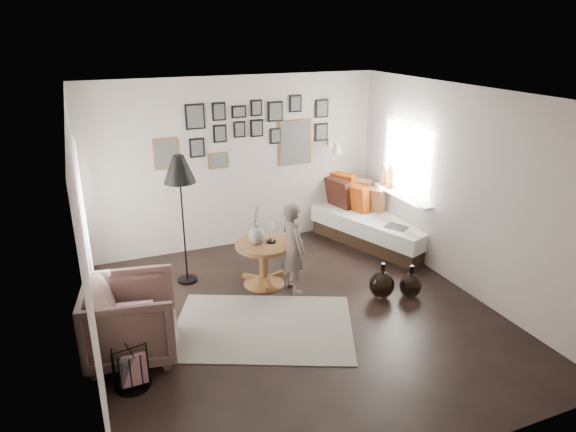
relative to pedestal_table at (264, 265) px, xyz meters
name	(u,v)px	position (x,y,z in m)	size (l,w,h in m)	color
ground	(300,316)	(0.11, -0.95, -0.27)	(4.80, 4.80, 0.00)	black
wall_back	(237,164)	(0.11, 1.45, 1.03)	(4.50, 4.50, 0.00)	#ADA197
wall_front	(439,323)	(0.11, -3.35, 1.03)	(4.50, 4.50, 0.00)	#ADA197
wall_left	(85,245)	(-2.14, -0.95, 1.03)	(4.80, 4.80, 0.00)	#ADA197
wall_right	(463,191)	(2.36, -0.95, 1.03)	(4.80, 4.80, 0.00)	#ADA197
ceiling	(302,95)	(0.11, -0.95, 2.33)	(4.80, 4.80, 0.00)	white
door_left	(85,227)	(-2.12, 0.25, 0.78)	(0.00, 2.14, 2.14)	white
window_right	(396,190)	(2.29, 0.39, 0.66)	(0.15, 1.32, 1.30)	white
gallery_wall	(255,133)	(0.40, 1.43, 1.47)	(2.74, 0.03, 1.08)	brown
wall_sconce	(337,148)	(1.66, 1.18, 1.19)	(0.18, 0.36, 0.16)	white
rug	(263,327)	(-0.38, -1.01, -0.26)	(2.03, 1.42, 0.01)	beige
pedestal_table	(264,265)	(0.00, 0.00, 0.00)	(0.74, 0.74, 0.59)	brown
vase	(257,232)	(-0.08, 0.02, 0.48)	(0.21, 0.21, 0.53)	black
candles	(271,233)	(0.11, 0.00, 0.45)	(0.13, 0.13, 0.28)	black
daybed	(373,222)	(2.11, 0.72, 0.05)	(1.52, 2.21, 1.01)	black
magazine_on_daybed	(396,227)	(2.11, 0.07, 0.20)	(0.23, 0.31, 0.02)	black
armchair	(132,319)	(-1.80, -0.97, 0.15)	(0.89, 0.92, 0.83)	brown
armchair_cushion	(133,311)	(-1.77, -0.92, 0.21)	(0.38, 0.38, 0.09)	beige
floor_lamp	(179,174)	(-0.94, 0.47, 1.24)	(0.41, 0.41, 1.75)	black
magazine_basket	(131,368)	(-1.89, -1.49, -0.07)	(0.40, 0.40, 0.42)	black
demijohn_large	(382,285)	(1.25, -0.94, -0.09)	(0.32, 0.32, 0.48)	black
demijohn_small	(410,285)	(1.60, -1.06, -0.11)	(0.28, 0.28, 0.44)	black
child	(293,248)	(0.28, -0.33, 0.33)	(0.44, 0.29, 1.21)	brown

